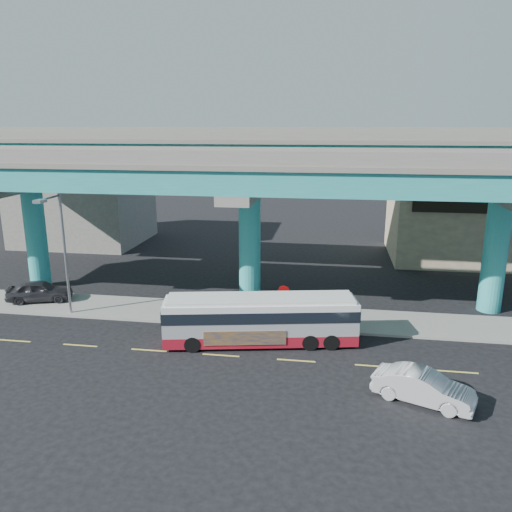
% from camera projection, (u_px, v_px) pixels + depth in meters
% --- Properties ---
extents(ground, '(120.00, 120.00, 0.00)m').
position_uv_depth(ground, '(222.00, 353.00, 26.76)').
color(ground, black).
rests_on(ground, ground).
extents(sidewalk, '(70.00, 4.00, 0.15)m').
position_uv_depth(sidewalk, '(241.00, 314.00, 32.00)').
color(sidewalk, gray).
rests_on(sidewalk, ground).
extents(lane_markings, '(58.00, 0.12, 0.01)m').
position_uv_depth(lane_markings, '(221.00, 355.00, 26.47)').
color(lane_markings, '#D8C64C').
rests_on(lane_markings, ground).
extents(viaduct, '(52.00, 12.40, 11.70)m').
position_uv_depth(viaduct, '(250.00, 167.00, 33.15)').
color(viaduct, teal).
rests_on(viaduct, ground).
extents(building_beige, '(14.00, 10.23, 7.00)m').
position_uv_depth(building_beige, '(471.00, 220.00, 45.16)').
color(building_beige, '#C1B28A').
rests_on(building_beige, ground).
extents(building_concrete, '(12.00, 10.00, 9.00)m').
position_uv_depth(building_concrete, '(83.00, 199.00, 51.55)').
color(building_concrete, gray).
rests_on(building_concrete, ground).
extents(transit_bus, '(10.89, 4.30, 2.74)m').
position_uv_depth(transit_bus, '(261.00, 318.00, 27.61)').
color(transit_bus, maroon).
rests_on(transit_bus, ground).
extents(sedan, '(4.58, 5.41, 1.43)m').
position_uv_depth(sedan, '(423.00, 387.00, 21.86)').
color(sedan, '#B5B6BA').
rests_on(sedan, ground).
extents(parked_car, '(4.19, 5.25, 1.45)m').
position_uv_depth(parked_car, '(40.00, 291.00, 34.11)').
color(parked_car, '#2D2D32').
rests_on(parked_car, sidewalk).
extents(street_lamp, '(0.50, 2.53, 7.78)m').
position_uv_depth(street_lamp, '(59.00, 238.00, 30.35)').
color(street_lamp, gray).
rests_on(street_lamp, sidewalk).
extents(stop_sign, '(0.72, 0.22, 2.46)m').
position_uv_depth(stop_sign, '(284.00, 296.00, 29.85)').
color(stop_sign, gray).
rests_on(stop_sign, sidewalk).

